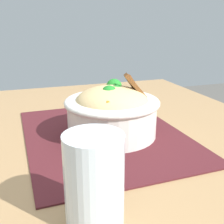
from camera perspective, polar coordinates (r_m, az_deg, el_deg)
table at (r=0.62m, az=-1.58°, el=-12.04°), size 1.01×0.82×0.71m
placemat at (r=0.60m, az=-1.66°, el=-4.53°), size 0.42×0.33×0.00m
bowl at (r=0.58m, az=0.02°, el=0.37°), size 0.20×0.20×0.13m
fork at (r=0.70m, az=-2.07°, el=-0.82°), size 0.04×0.12×0.00m
drinking_glass at (r=0.34m, az=-3.64°, el=-14.73°), size 0.07×0.07×0.11m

